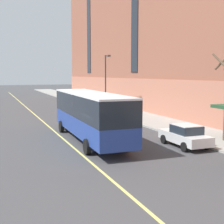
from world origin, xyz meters
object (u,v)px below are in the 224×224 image
Objects in this scene: city_bus at (90,113)px; parked_car_champagne_0 at (106,111)px; parked_car_champagne_5 at (67,99)px; street_lamp at (106,77)px; parked_car_white_1 at (185,136)px; parked_car_black_4 at (86,105)px; fire_hydrant at (100,107)px.

parked_car_champagne_0 is (5.42, 11.04, -1.33)m from city_bus.
parked_car_champagne_0 and parked_car_champagne_5 have the same top height.
street_lamp is at bearing -82.02° from parked_car_champagne_5.
parked_car_white_1 is at bearing -94.97° from street_lamp.
parked_car_black_4 reaches higher than fire_hydrant.
city_bus is 30.16m from parked_car_champagne_5.
city_bus is 2.95× the size of parked_car_white_1.
street_lamp reaches higher than parked_car_champagne_5.
city_bus is at bearing -106.20° from parked_car_black_4.
parked_car_white_1 is 23.56m from parked_car_black_4.
parked_car_champagne_5 is (5.41, 29.64, -1.33)m from city_bus.
city_bus reaches higher than parked_car_champagne_5.
parked_car_champagne_0 and parked_car_black_4 have the same top height.
parked_car_white_1 is at bearing -89.73° from parked_car_champagne_5.
parked_car_champagne_0 is 7.28m from fire_hydrant.
parked_car_champagne_5 is at bearing 90.03° from parked_car_champagne_0.
parked_car_white_1 is at bearing -94.25° from fire_hydrant.
city_bus reaches higher than fire_hydrant.
parked_car_white_1 is 0.91× the size of parked_car_champagne_5.
city_bus is at bearing 143.15° from parked_car_white_1.
street_lamp is (1.91, -13.66, 3.80)m from parked_car_champagne_5.
parked_car_champagne_5 reaches higher than fire_hydrant.
parked_car_champagne_0 is 18.60m from parked_car_champagne_5.
fire_hydrant is (1.65, 22.27, -0.29)m from parked_car_white_1.
city_bus reaches higher than parked_car_black_4.
street_lamp is (1.69, -3.40, 3.80)m from parked_car_black_4.
street_lamp is (7.32, 15.99, 2.47)m from city_bus.
parked_car_champagne_5 is 6.51× the size of fire_hydrant.
street_lamp reaches higher than city_bus.
street_lamp reaches higher than parked_car_champagne_0.
parked_car_black_4 and parked_car_champagne_5 have the same top height.
street_lamp is at bearing 68.92° from parked_car_champagne_0.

